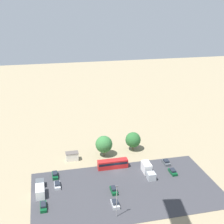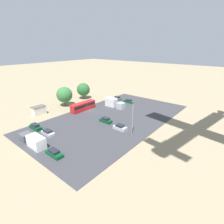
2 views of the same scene
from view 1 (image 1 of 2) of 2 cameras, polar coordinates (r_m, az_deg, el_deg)
name	(u,v)px [view 1 (image 1 of 2)]	position (r m, az deg, el deg)	size (l,w,h in m)	color
ground_plane	(117,171)	(109.29, 0.98, -10.70)	(400.00, 400.00, 0.00)	gray
parking_lot_surface	(126,189)	(99.94, 2.62, -13.91)	(57.75, 31.76, 0.08)	#38383D
shed_building	(72,156)	(116.00, -7.31, -8.05)	(4.66, 2.84, 3.15)	silver
bus	(113,164)	(110.03, 0.12, -9.43)	(10.58, 2.55, 3.07)	red
parked_car_0	(114,190)	(98.13, 0.31, -14.08)	(1.71, 4.27, 1.64)	#0C4723
parked_car_1	(173,172)	(109.41, 11.04, -10.65)	(1.83, 4.35, 1.46)	#0C4723
parked_car_2	(55,175)	(107.20, -10.38, -11.25)	(1.79, 4.58, 1.60)	#0C4723
parked_car_3	(166,162)	(114.60, 9.87, -9.05)	(1.94, 4.13, 1.57)	#4C5156
parked_car_4	(115,204)	(92.63, 0.59, -16.43)	(1.94, 4.10, 1.55)	#ADB2B7
parked_car_5	(43,206)	(93.79, -12.45, -16.48)	(1.78, 4.76, 1.47)	#0C4723
parked_car_6	(57,185)	(102.08, -9.97, -13.01)	(1.86, 4.36, 1.41)	#ADB2B7
parked_truck_0	(40,189)	(99.81, -13.02, -13.59)	(2.59, 9.23, 2.87)	#4C5156
parked_truck_1	(148,170)	(107.22, 6.55, -10.47)	(2.56, 8.55, 3.44)	#ADB2B7
tree_near_shed	(133,140)	(121.61, 3.87, -5.10)	(5.96, 5.96, 7.32)	brown
tree_apron_mid	(104,144)	(116.93, -1.49, -5.92)	(6.37, 6.37, 7.91)	brown
light_pole_lot_centre	(117,200)	(86.05, 0.85, -15.80)	(0.90, 0.28, 9.77)	gray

